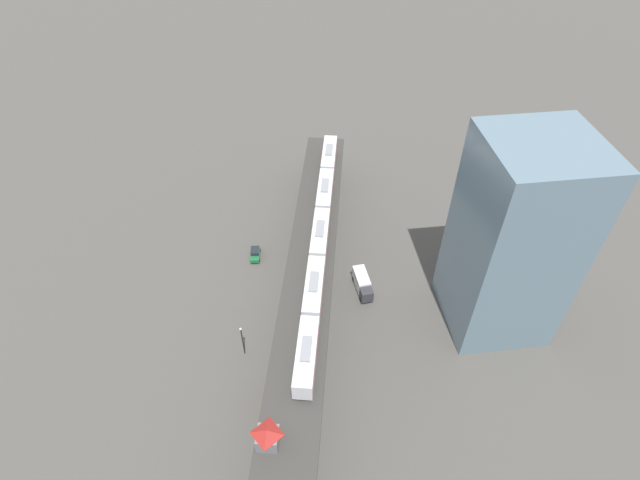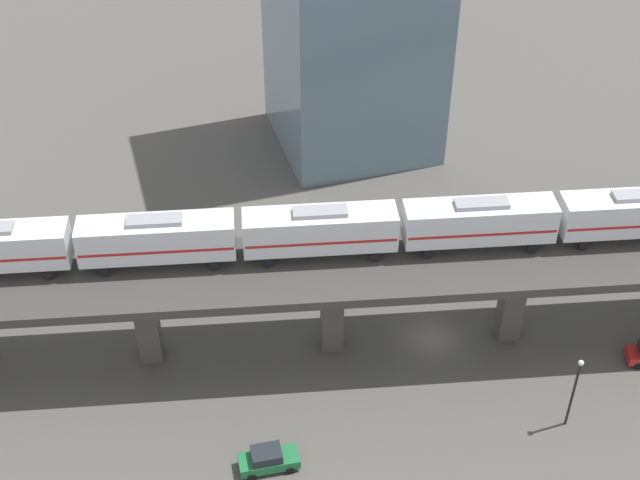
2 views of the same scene
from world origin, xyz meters
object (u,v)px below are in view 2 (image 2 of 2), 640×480
(subway_train, at_px, (320,230))
(street_car_green, at_px, (268,459))
(street_lamp, at_px, (575,387))
(delivery_truck, at_px, (336,256))

(subway_train, bearing_deg, street_car_green, -31.69)
(street_lamp, bearing_deg, street_car_green, -96.26)
(subway_train, bearing_deg, street_lamp, 46.08)
(street_car_green, height_order, street_lamp, street_lamp)
(street_car_green, bearing_deg, street_lamp, 83.74)
(delivery_truck, xyz_separation_m, street_lamp, (22.36, 11.54, 2.35))
(street_car_green, xyz_separation_m, delivery_truck, (-19.85, 11.38, 0.82))
(delivery_truck, relative_size, street_lamp, 1.06)
(delivery_truck, distance_m, street_lamp, 25.27)
(street_car_green, distance_m, street_lamp, 23.27)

